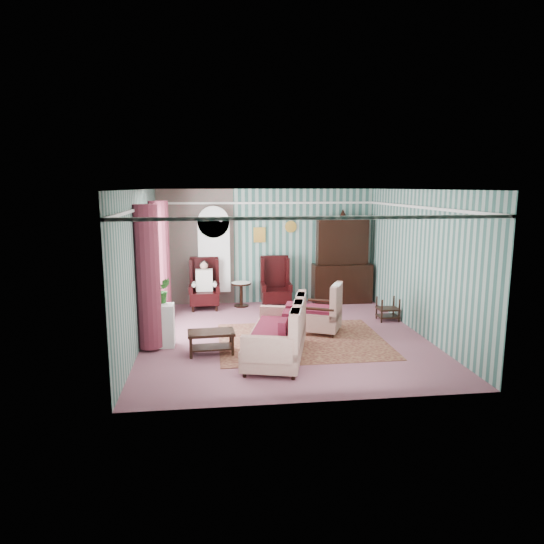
{
  "coord_description": "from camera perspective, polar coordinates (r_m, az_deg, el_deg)",
  "views": [
    {
      "loc": [
        -1.38,
        -9.19,
        2.95
      ],
      "look_at": [
        -0.17,
        0.6,
        1.21
      ],
      "focal_mm": 32.0,
      "sensor_mm": 36.0,
      "label": 1
    }
  ],
  "objects": [
    {
      "name": "bookcase",
      "position": [
        12.17,
        -6.81,
        1.28
      ],
      "size": [
        0.8,
        0.28,
        2.24
      ],
      "primitive_type": "cube",
      "color": "white",
      "rests_on": "floor"
    },
    {
      "name": "potted_plant_a",
      "position": [
        9.11,
        -13.63,
        -2.58
      ],
      "size": [
        0.45,
        0.41,
        0.43
      ],
      "primitive_type": "imported",
      "rotation": [
        0.0,
        0.0,
        0.23
      ],
      "color": "#1F5A1C",
      "rests_on": "plant_stand"
    },
    {
      "name": "room_shell",
      "position": [
        9.45,
        -2.37,
        4.25
      ],
      "size": [
        5.53,
        6.02,
        2.91
      ],
      "color": "#366258",
      "rests_on": "ground"
    },
    {
      "name": "dresser_hutch",
      "position": [
        12.48,
        8.28,
        1.74
      ],
      "size": [
        1.5,
        0.56,
        2.36
      ],
      "primitive_type": "cube",
      "color": "black",
      "rests_on": "floor"
    },
    {
      "name": "coffee_table",
      "position": [
        8.81,
        -7.15,
        -8.23
      ],
      "size": [
        0.85,
        0.53,
        0.41
      ],
      "primitive_type": "cube",
      "rotation": [
        0.0,
        0.0,
        0.06
      ],
      "color": "black",
      "rests_on": "floor"
    },
    {
      "name": "potted_plant_c",
      "position": [
        9.24,
        -13.77,
        -2.5
      ],
      "size": [
        0.28,
        0.28,
        0.4
      ],
      "primitive_type": "imported",
      "rotation": [
        0.0,
        0.0,
        -0.3
      ],
      "color": "#195019",
      "rests_on": "plant_stand"
    },
    {
      "name": "round_side_table",
      "position": [
        12.11,
        -3.64,
        -2.67
      ],
      "size": [
        0.5,
        0.5,
        0.6
      ],
      "primitive_type": "cylinder",
      "color": "black",
      "rests_on": "floor"
    },
    {
      "name": "floral_armchair",
      "position": [
        9.95,
        5.73,
        -4.52
      ],
      "size": [
        1.04,
        1.08,
        0.93
      ],
      "primitive_type": "cube",
      "rotation": [
        0.0,
        0.0,
        1.14
      ],
      "color": "beige",
      "rests_on": "floor"
    },
    {
      "name": "wingback_right",
      "position": [
        11.97,
        0.45,
        -1.2
      ],
      "size": [
        0.76,
        0.8,
        1.25
      ],
      "primitive_type": "cube",
      "color": "black",
      "rests_on": "floor"
    },
    {
      "name": "sofa",
      "position": [
        8.42,
        0.46,
        -6.63
      ],
      "size": [
        1.5,
        2.26,
        1.08
      ],
      "primitive_type": "cube",
      "rotation": [
        0.0,
        0.0,
        1.32
      ],
      "color": "beige",
      "rests_on": "floor"
    },
    {
      "name": "seated_woman",
      "position": [
        11.88,
        -7.95,
        -1.56
      ],
      "size": [
        0.44,
        0.4,
        1.18
      ],
      "primitive_type": null,
      "color": "silver",
      "rests_on": "floor"
    },
    {
      "name": "potted_plant_b",
      "position": [
        9.29,
        -12.68,
        -2.14
      ],
      "size": [
        0.31,
        0.28,
        0.48
      ],
      "primitive_type": "imported",
      "rotation": [
        0.0,
        0.0,
        0.31
      ],
      "color": "#19531D",
      "rests_on": "plant_stand"
    },
    {
      "name": "plant_stand",
      "position": [
        9.31,
        -13.12,
        -6.18
      ],
      "size": [
        0.55,
        0.35,
        0.8
      ],
      "primitive_type": "cube",
      "color": "white",
      "rests_on": "floor"
    },
    {
      "name": "nest_table",
      "position": [
        11.13,
        13.47,
        -4.22
      ],
      "size": [
        0.45,
        0.38,
        0.54
      ],
      "primitive_type": "cube",
      "color": "black",
      "rests_on": "floor"
    },
    {
      "name": "wingback_left",
      "position": [
        11.88,
        -7.96,
        -1.39
      ],
      "size": [
        0.76,
        0.8,
        1.25
      ],
      "primitive_type": "cube",
      "color": "black",
      "rests_on": "floor"
    },
    {
      "name": "floor",
      "position": [
        9.75,
        1.45,
        -7.62
      ],
      "size": [
        6.0,
        6.0,
        0.0
      ],
      "primitive_type": "plane",
      "color": "#995966",
      "rests_on": "ground"
    },
    {
      "name": "rug",
      "position": [
        9.52,
        3.52,
        -8.05
      ],
      "size": [
        3.2,
        2.6,
        0.01
      ],
      "primitive_type": "cube",
      "color": "#4D1F19",
      "rests_on": "floor"
    }
  ]
}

